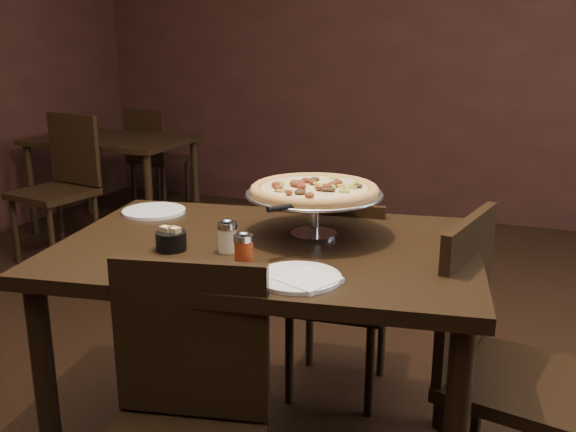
% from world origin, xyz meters
% --- Properties ---
extents(room, '(6.04, 7.04, 2.84)m').
position_xyz_m(room, '(0.06, 0.03, 1.40)').
color(room, black).
rests_on(room, ground).
extents(dining_table, '(1.44, 1.08, 0.83)m').
position_xyz_m(dining_table, '(0.04, 0.02, 0.72)').
color(dining_table, black).
rests_on(dining_table, ground).
extents(background_table, '(1.16, 0.77, 0.72)m').
position_xyz_m(background_table, '(-2.20, 2.25, 0.63)').
color(background_table, black).
rests_on(background_table, ground).
extents(pizza_stand, '(0.45, 0.45, 0.19)m').
position_xyz_m(pizza_stand, '(0.15, 0.16, 0.98)').
color(pizza_stand, '#AEAFB5').
rests_on(pizza_stand, dining_table).
extents(parmesan_shaker, '(0.06, 0.06, 0.11)m').
position_xyz_m(parmesan_shaker, '(-0.04, -0.10, 0.88)').
color(parmesan_shaker, beige).
rests_on(parmesan_shaker, dining_table).
extents(pepper_flake_shaker, '(0.06, 0.06, 0.10)m').
position_xyz_m(pepper_flake_shaker, '(0.05, -0.18, 0.87)').
color(pepper_flake_shaker, maroon).
rests_on(pepper_flake_shaker, dining_table).
extents(packet_caddy, '(0.09, 0.09, 0.07)m').
position_xyz_m(packet_caddy, '(-0.21, -0.15, 0.86)').
color(packet_caddy, black).
rests_on(packet_caddy, dining_table).
extents(napkin_stack, '(0.18, 0.18, 0.01)m').
position_xyz_m(napkin_stack, '(0.27, -0.26, 0.83)').
color(napkin_stack, white).
rests_on(napkin_stack, dining_table).
extents(plate_left, '(0.23, 0.23, 0.01)m').
position_xyz_m(plate_left, '(-0.50, 0.21, 0.83)').
color(plate_left, white).
rests_on(plate_left, dining_table).
extents(plate_near, '(0.24, 0.24, 0.01)m').
position_xyz_m(plate_near, '(0.24, -0.24, 0.83)').
color(plate_near, white).
rests_on(plate_near, dining_table).
extents(serving_spatula, '(0.15, 0.15, 0.02)m').
position_xyz_m(serving_spatula, '(0.13, -0.07, 0.97)').
color(serving_spatula, '#AEAFB5').
rests_on(serving_spatula, pizza_stand).
extents(chair_far, '(0.44, 0.44, 0.87)m').
position_xyz_m(chair_far, '(0.11, 0.53, 0.48)').
color(chair_far, black).
rests_on(chair_far, ground).
extents(chair_near, '(0.50, 0.50, 0.91)m').
position_xyz_m(chair_near, '(0.03, -0.53, 0.50)').
color(chair_near, black).
rests_on(chair_near, ground).
extents(chair_side, '(0.52, 0.52, 0.94)m').
position_xyz_m(chair_side, '(0.77, 0.11, 0.52)').
color(chair_side, black).
rests_on(chair_side, ground).
extents(bg_chair_far, '(0.45, 0.45, 0.88)m').
position_xyz_m(bg_chair_far, '(-2.27, 2.93, 0.48)').
color(bg_chair_far, black).
rests_on(bg_chair_far, ground).
extents(bg_chair_near, '(0.53, 0.53, 0.97)m').
position_xyz_m(bg_chair_near, '(-2.12, 1.57, 0.53)').
color(bg_chair_near, black).
rests_on(bg_chair_near, ground).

